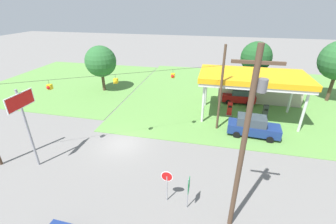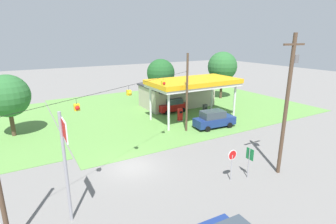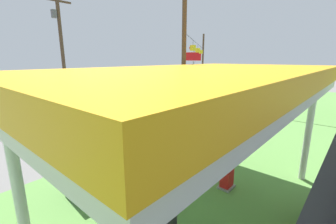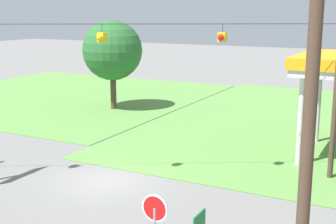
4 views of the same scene
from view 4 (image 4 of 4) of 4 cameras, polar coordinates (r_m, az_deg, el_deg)
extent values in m
plane|color=slate|center=(21.29, -7.51, -8.31)|extent=(160.00, 160.00, 0.00)
cube|color=#5B8E42|center=(43.07, -12.79, 2.04)|extent=(24.00, 24.00, 0.04)
cylinder|color=silver|center=(23.42, 15.83, -1.15)|extent=(0.28, 0.28, 4.39)
cylinder|color=silver|center=(27.93, 17.84, 0.84)|extent=(0.28, 0.28, 4.39)
cylinder|color=white|center=(13.18, -1.63, -11.65)|extent=(0.80, 0.03, 0.80)
cylinder|color=red|center=(13.18, -1.63, -11.65)|extent=(0.70, 0.03, 0.70)
cylinder|color=#4C3828|center=(9.92, 16.89, -0.22)|extent=(0.28, 0.28, 10.78)
cylinder|color=black|center=(19.95, -8.07, 10.57)|extent=(17.59, 10.02, 0.02)
cylinder|color=black|center=(19.96, -8.06, 10.07)|extent=(0.02, 0.02, 0.35)
cube|color=yellow|center=(19.97, -8.03, 9.00)|extent=(0.32, 0.32, 0.40)
sphere|color=yellow|center=(19.84, -8.32, 8.97)|extent=(0.28, 0.28, 0.28)
cylinder|color=black|center=(20.08, 6.67, 10.12)|extent=(0.02, 0.02, 0.35)
cube|color=yellow|center=(20.10, 6.65, 9.05)|extent=(0.32, 0.32, 0.40)
sphere|color=red|center=(19.94, 6.47, 9.03)|extent=(0.28, 0.28, 0.28)
cylinder|color=#4C3828|center=(36.12, -6.68, 2.48)|extent=(0.44, 0.44, 2.71)
sphere|color=#28602D|center=(35.72, -6.80, 7.47)|extent=(4.51, 4.51, 4.51)
camera|label=1|loc=(5.91, -87.65, 56.77)|focal=24.00mm
camera|label=2|loc=(19.24, -72.12, 13.09)|focal=28.00mm
camera|label=3|loc=(29.49, 41.35, 5.62)|focal=24.00mm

